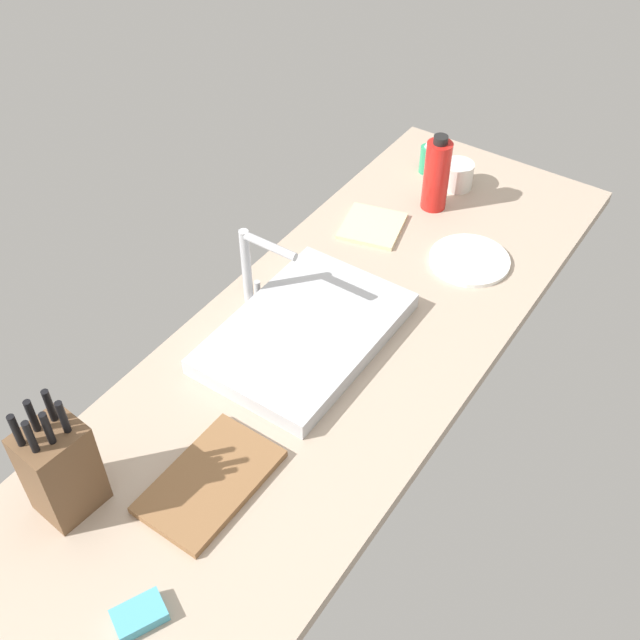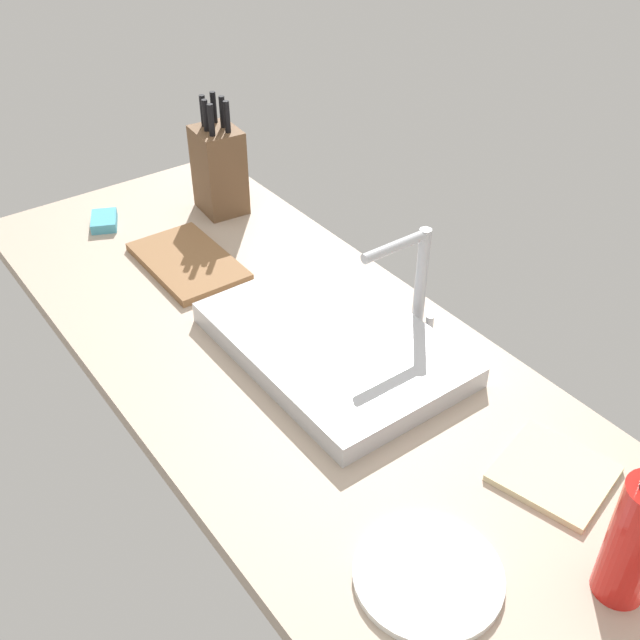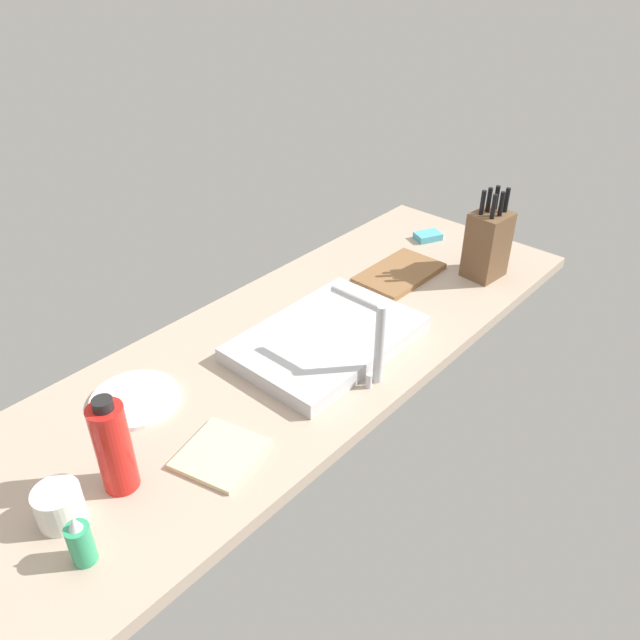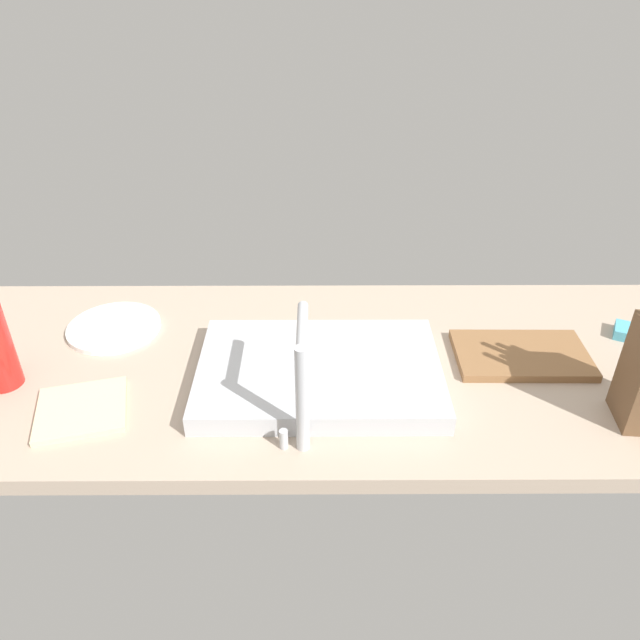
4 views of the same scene
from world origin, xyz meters
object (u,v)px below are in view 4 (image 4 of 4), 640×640
object	(u,v)px
dinner_plate	(114,327)
dish_sponge	(635,334)
sink_basin	(319,372)
dish_towel	(82,410)
faucet	(301,380)
cutting_board	(521,355)

from	to	relation	value
dinner_plate	dish_sponge	world-z (taller)	dish_sponge
sink_basin	dish_sponge	size ratio (longest dim) A/B	5.55
sink_basin	dinner_plate	bearing A→B (deg)	-22.04
dish_towel	faucet	bearing A→B (deg)	170.13
cutting_board	dish_towel	bearing A→B (deg)	10.80
cutting_board	dinner_plate	xyz separation A→B (cm)	(92.65, -11.89, -0.30)
sink_basin	dish_towel	size ratio (longest dim) A/B	2.97
sink_basin	dish_sponge	bearing A→B (deg)	-167.98
dinner_plate	dish_sponge	xyz separation A→B (cm)	(-121.13, 4.04, 0.60)
sink_basin	faucet	xyz separation A→B (cm)	(3.21, 17.19, 11.49)
sink_basin	cutting_board	distance (cm)	45.02
dish_towel	cutting_board	bearing A→B (deg)	-169.20
dish_towel	dish_sponge	distance (cm)	121.92
cutting_board	dish_towel	size ratio (longest dim) A/B	1.71
sink_basin	cutting_board	world-z (taller)	sink_basin
faucet	dish_towel	distance (cm)	45.81
cutting_board	dinner_plate	size ratio (longest dim) A/B	1.34
cutting_board	dish_towel	distance (cm)	92.45
dish_towel	dish_sponge	size ratio (longest dim) A/B	1.87
cutting_board	dinner_plate	distance (cm)	93.41
cutting_board	dish_sponge	world-z (taller)	dish_sponge
faucet	dish_sponge	bearing A→B (deg)	-156.73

